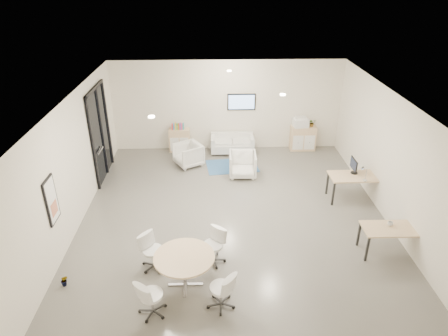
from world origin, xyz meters
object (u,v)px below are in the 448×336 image
round_table (184,260)px  sideboard_right (303,138)px  armchair_left (188,154)px  armchair_right (243,163)px  desk_front (391,231)px  loveseat (232,144)px  desk_rear (355,178)px  sideboard_left (180,140)px

round_table → sideboard_right: bearing=60.4°
round_table → armchair_left: bearing=92.0°
armchair_right → desk_front: armchair_right is taller
armchair_right → desk_front: (3.10, -3.92, 0.19)m
loveseat → desk_rear: size_ratio=1.04×
armchair_right → desk_rear: size_ratio=0.59×
sideboard_left → sideboard_right: sideboard_right is taller
sideboard_right → loveseat: 2.56m
desk_rear → round_table: size_ratio=1.17×
sideboard_left → desk_front: 7.89m
armchair_right → desk_front: size_ratio=0.65×
sideboard_left → round_table: bearing=-85.3°
armchair_left → round_table: size_ratio=0.67×
armchair_right → desk_rear: bearing=-24.6°
sideboard_left → armchair_left: (0.36, -1.17, 0.00)m
sideboard_right → armchair_left: size_ratio=1.07×
sideboard_right → armchair_left: 4.23m
sideboard_left → desk_front: size_ratio=0.63×
sideboard_right → round_table: sideboard_right is taller
loveseat → desk_front: 6.65m
sideboard_left → desk_front: (5.22, -5.91, 0.20)m
loveseat → armchair_left: 1.82m
armchair_right → desk_rear: armchair_right is taller
armchair_left → round_table: (0.20, -5.68, 0.26)m
sideboard_left → desk_front: sideboard_left is taller
loveseat → sideboard_right: bearing=3.0°
sideboard_right → desk_rear: (0.73, -3.49, 0.23)m
desk_front → sideboard_right: bearing=98.1°
armchair_left → round_table: armchair_left is taller
sideboard_left → armchair_right: bearing=-43.2°
loveseat → round_table: bearing=-101.3°
sideboard_right → round_table: size_ratio=0.71×
armchair_right → round_table: bearing=-105.7°
sideboard_left → armchair_left: bearing=-72.7°
armchair_left → round_table: bearing=-28.1°
loveseat → armchair_right: armchair_right is taller
loveseat → armchair_left: bearing=-146.8°
sideboard_left → armchair_left: armchair_left is taller
sideboard_right → armchair_left: sideboard_right is taller
desk_rear → desk_front: desk_rear is taller
armchair_right → desk_rear: 3.42m
sideboard_left → loveseat: size_ratio=0.55×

